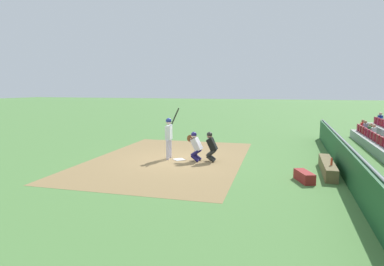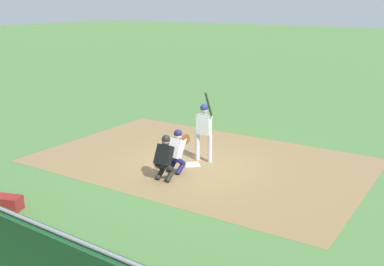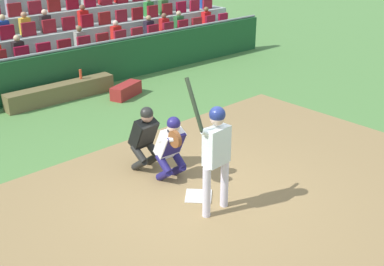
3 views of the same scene
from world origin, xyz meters
name	(u,v)px [view 1 (image 1 of 3)]	position (x,y,z in m)	size (l,w,h in m)	color
ground_plane	(179,160)	(0.00, 0.00, 0.00)	(160.00, 160.00, 0.00)	#50803F
infield_dirt_patch	(168,159)	(0.00, 0.50, 0.00)	(9.80, 6.42, 0.01)	olive
home_plate_marker	(179,159)	(0.00, 0.00, 0.02)	(0.44, 0.44, 0.02)	white
batter_at_plate	(169,133)	(0.09, 0.50, 1.13)	(0.60, 0.53, 2.24)	silver
catcher_crouching	(195,145)	(-0.01, -0.74, 0.71)	(0.48, 0.71, 1.27)	navy
home_plate_umpire	(211,145)	(0.07, -1.41, 0.70)	(0.48, 0.49, 1.29)	black
dugout_wall	(342,156)	(0.00, -6.48, 0.57)	(16.64, 0.24, 1.20)	#1A4E28
dugout_bench	(327,167)	(-0.51, -5.93, 0.22)	(2.92, 0.40, 0.44)	brown
water_bottle_on_bench	(332,162)	(-1.14, -5.98, 0.57)	(0.07, 0.07, 0.26)	#D34328
equipment_duffel_bag	(304,177)	(-1.93, -5.07, 0.17)	(0.96, 0.36, 0.34)	maroon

